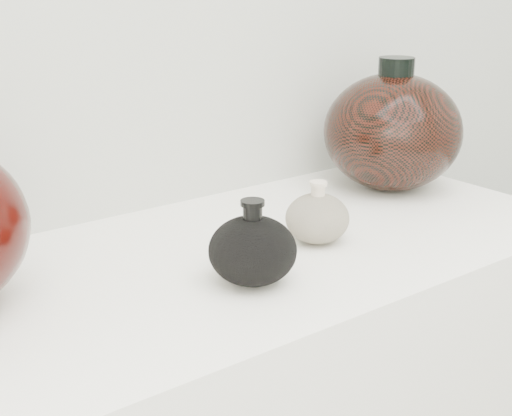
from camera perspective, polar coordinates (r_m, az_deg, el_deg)
black_gourd_vase at (r=0.92m, az=-0.27°, el=-3.36°), size 0.12×0.12×0.11m
cream_gourd_vase at (r=1.07m, az=4.93°, el=-0.78°), size 0.13×0.13×0.09m
right_round_pot at (r=1.33m, az=10.86°, el=6.05°), size 0.33×0.33×0.24m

